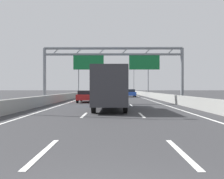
% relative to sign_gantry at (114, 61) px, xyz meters
% --- Properties ---
extents(ground_plane, '(260.00, 260.00, 0.00)m').
position_rel_sign_gantry_xyz_m(ground_plane, '(-0.09, 75.34, -4.80)').
color(ground_plane, '#38383A').
extents(lane_dash_left_0, '(0.16, 3.00, 0.01)m').
position_rel_sign_gantry_xyz_m(lane_dash_left_0, '(-1.89, -21.16, -4.79)').
color(lane_dash_left_0, white).
rests_on(lane_dash_left_0, ground_plane).
extents(lane_dash_left_1, '(0.16, 3.00, 0.01)m').
position_rel_sign_gantry_xyz_m(lane_dash_left_1, '(-1.89, -12.16, -4.79)').
color(lane_dash_left_1, white).
rests_on(lane_dash_left_1, ground_plane).
extents(lane_dash_left_2, '(0.16, 3.00, 0.01)m').
position_rel_sign_gantry_xyz_m(lane_dash_left_2, '(-1.89, -3.16, -4.79)').
color(lane_dash_left_2, white).
rests_on(lane_dash_left_2, ground_plane).
extents(lane_dash_left_3, '(0.16, 3.00, 0.01)m').
position_rel_sign_gantry_xyz_m(lane_dash_left_3, '(-1.89, 5.84, -4.79)').
color(lane_dash_left_3, white).
rests_on(lane_dash_left_3, ground_plane).
extents(lane_dash_left_4, '(0.16, 3.00, 0.01)m').
position_rel_sign_gantry_xyz_m(lane_dash_left_4, '(-1.89, 14.84, -4.79)').
color(lane_dash_left_4, white).
rests_on(lane_dash_left_4, ground_plane).
extents(lane_dash_left_5, '(0.16, 3.00, 0.01)m').
position_rel_sign_gantry_xyz_m(lane_dash_left_5, '(-1.89, 23.84, -4.79)').
color(lane_dash_left_5, white).
rests_on(lane_dash_left_5, ground_plane).
extents(lane_dash_left_6, '(0.16, 3.00, 0.01)m').
position_rel_sign_gantry_xyz_m(lane_dash_left_6, '(-1.89, 32.84, -4.79)').
color(lane_dash_left_6, white).
rests_on(lane_dash_left_6, ground_plane).
extents(lane_dash_left_7, '(0.16, 3.00, 0.01)m').
position_rel_sign_gantry_xyz_m(lane_dash_left_7, '(-1.89, 41.84, -4.79)').
color(lane_dash_left_7, white).
rests_on(lane_dash_left_7, ground_plane).
extents(lane_dash_left_8, '(0.16, 3.00, 0.01)m').
position_rel_sign_gantry_xyz_m(lane_dash_left_8, '(-1.89, 50.84, -4.79)').
color(lane_dash_left_8, white).
rests_on(lane_dash_left_8, ground_plane).
extents(lane_dash_left_9, '(0.16, 3.00, 0.01)m').
position_rel_sign_gantry_xyz_m(lane_dash_left_9, '(-1.89, 59.84, -4.79)').
color(lane_dash_left_9, white).
rests_on(lane_dash_left_9, ground_plane).
extents(lane_dash_left_10, '(0.16, 3.00, 0.01)m').
position_rel_sign_gantry_xyz_m(lane_dash_left_10, '(-1.89, 68.84, -4.79)').
color(lane_dash_left_10, white).
rests_on(lane_dash_left_10, ground_plane).
extents(lane_dash_left_11, '(0.16, 3.00, 0.01)m').
position_rel_sign_gantry_xyz_m(lane_dash_left_11, '(-1.89, 77.84, -4.79)').
color(lane_dash_left_11, white).
rests_on(lane_dash_left_11, ground_plane).
extents(lane_dash_left_12, '(0.16, 3.00, 0.01)m').
position_rel_sign_gantry_xyz_m(lane_dash_left_12, '(-1.89, 86.84, -4.79)').
color(lane_dash_left_12, white).
rests_on(lane_dash_left_12, ground_plane).
extents(lane_dash_left_13, '(0.16, 3.00, 0.01)m').
position_rel_sign_gantry_xyz_m(lane_dash_left_13, '(-1.89, 95.84, -4.79)').
color(lane_dash_left_13, white).
rests_on(lane_dash_left_13, ground_plane).
extents(lane_dash_left_14, '(0.16, 3.00, 0.01)m').
position_rel_sign_gantry_xyz_m(lane_dash_left_14, '(-1.89, 104.84, -4.79)').
color(lane_dash_left_14, white).
rests_on(lane_dash_left_14, ground_plane).
extents(lane_dash_left_15, '(0.16, 3.00, 0.01)m').
position_rel_sign_gantry_xyz_m(lane_dash_left_15, '(-1.89, 113.84, -4.79)').
color(lane_dash_left_15, white).
rests_on(lane_dash_left_15, ground_plane).
extents(lane_dash_left_16, '(0.16, 3.00, 0.01)m').
position_rel_sign_gantry_xyz_m(lane_dash_left_16, '(-1.89, 122.84, -4.79)').
color(lane_dash_left_16, white).
rests_on(lane_dash_left_16, ground_plane).
extents(lane_dash_left_17, '(0.16, 3.00, 0.01)m').
position_rel_sign_gantry_xyz_m(lane_dash_left_17, '(-1.89, 131.84, -4.79)').
color(lane_dash_left_17, white).
rests_on(lane_dash_left_17, ground_plane).
extents(lane_dash_right_0, '(0.16, 3.00, 0.01)m').
position_rel_sign_gantry_xyz_m(lane_dash_right_0, '(1.71, -21.16, -4.79)').
color(lane_dash_right_0, white).
rests_on(lane_dash_right_0, ground_plane).
extents(lane_dash_right_1, '(0.16, 3.00, 0.01)m').
position_rel_sign_gantry_xyz_m(lane_dash_right_1, '(1.71, -12.16, -4.79)').
color(lane_dash_right_1, white).
rests_on(lane_dash_right_1, ground_plane).
extents(lane_dash_right_2, '(0.16, 3.00, 0.01)m').
position_rel_sign_gantry_xyz_m(lane_dash_right_2, '(1.71, -3.16, -4.79)').
color(lane_dash_right_2, white).
rests_on(lane_dash_right_2, ground_plane).
extents(lane_dash_right_3, '(0.16, 3.00, 0.01)m').
position_rel_sign_gantry_xyz_m(lane_dash_right_3, '(1.71, 5.84, -4.79)').
color(lane_dash_right_3, white).
rests_on(lane_dash_right_3, ground_plane).
extents(lane_dash_right_4, '(0.16, 3.00, 0.01)m').
position_rel_sign_gantry_xyz_m(lane_dash_right_4, '(1.71, 14.84, -4.79)').
color(lane_dash_right_4, white).
rests_on(lane_dash_right_4, ground_plane).
extents(lane_dash_right_5, '(0.16, 3.00, 0.01)m').
position_rel_sign_gantry_xyz_m(lane_dash_right_5, '(1.71, 23.84, -4.79)').
color(lane_dash_right_5, white).
rests_on(lane_dash_right_5, ground_plane).
extents(lane_dash_right_6, '(0.16, 3.00, 0.01)m').
position_rel_sign_gantry_xyz_m(lane_dash_right_6, '(1.71, 32.84, -4.79)').
color(lane_dash_right_6, white).
rests_on(lane_dash_right_6, ground_plane).
extents(lane_dash_right_7, '(0.16, 3.00, 0.01)m').
position_rel_sign_gantry_xyz_m(lane_dash_right_7, '(1.71, 41.84, -4.79)').
color(lane_dash_right_7, white).
rests_on(lane_dash_right_7, ground_plane).
extents(lane_dash_right_8, '(0.16, 3.00, 0.01)m').
position_rel_sign_gantry_xyz_m(lane_dash_right_8, '(1.71, 50.84, -4.79)').
color(lane_dash_right_8, white).
rests_on(lane_dash_right_8, ground_plane).
extents(lane_dash_right_9, '(0.16, 3.00, 0.01)m').
position_rel_sign_gantry_xyz_m(lane_dash_right_9, '(1.71, 59.84, -4.79)').
color(lane_dash_right_9, white).
rests_on(lane_dash_right_9, ground_plane).
extents(lane_dash_right_10, '(0.16, 3.00, 0.01)m').
position_rel_sign_gantry_xyz_m(lane_dash_right_10, '(1.71, 68.84, -4.79)').
color(lane_dash_right_10, white).
rests_on(lane_dash_right_10, ground_plane).
extents(lane_dash_right_11, '(0.16, 3.00, 0.01)m').
position_rel_sign_gantry_xyz_m(lane_dash_right_11, '(1.71, 77.84, -4.79)').
color(lane_dash_right_11, white).
rests_on(lane_dash_right_11, ground_plane).
extents(lane_dash_right_12, '(0.16, 3.00, 0.01)m').
position_rel_sign_gantry_xyz_m(lane_dash_right_12, '(1.71, 86.84, -4.79)').
color(lane_dash_right_12, white).
rests_on(lane_dash_right_12, ground_plane).
extents(lane_dash_right_13, '(0.16, 3.00, 0.01)m').
position_rel_sign_gantry_xyz_m(lane_dash_right_13, '(1.71, 95.84, -4.79)').
color(lane_dash_right_13, white).
rests_on(lane_dash_right_13, ground_plane).
extents(lane_dash_right_14, '(0.16, 3.00, 0.01)m').
position_rel_sign_gantry_xyz_m(lane_dash_right_14, '(1.71, 104.84, -4.79)').
color(lane_dash_right_14, white).
rests_on(lane_dash_right_14, ground_plane).
extents(lane_dash_right_15, '(0.16, 3.00, 0.01)m').
position_rel_sign_gantry_xyz_m(lane_dash_right_15, '(1.71, 113.84, -4.79)').
color(lane_dash_right_15, white).
rests_on(lane_dash_right_15, ground_plane).
extents(lane_dash_right_16, '(0.16, 3.00, 0.01)m').
position_rel_sign_gantry_xyz_m(lane_dash_right_16, '(1.71, 122.84, -4.79)').
color(lane_dash_right_16, white).
rests_on(lane_dash_right_16, ground_plane).
extents(lane_dash_right_17, '(0.16, 3.00, 0.01)m').
position_rel_sign_gantry_xyz_m(lane_dash_right_17, '(1.71, 131.84, -4.79)').
color(lane_dash_right_17, white).
rests_on(lane_dash_right_17, ground_plane).
extents(edge_line_left, '(0.16, 176.00, 0.01)m').
position_rel_sign_gantry_xyz_m(edge_line_left, '(-5.34, 63.34, -4.79)').
color(edge_line_left, white).
rests_on(edge_line_left, ground_plane).
extents(edge_line_right, '(0.16, 176.00, 0.01)m').
position_rel_sign_gantry_xyz_m(edge_line_right, '(5.16, 63.34, -4.79)').
color(edge_line_right, white).
rests_on(edge_line_right, ground_plane).
extents(barrier_left, '(0.45, 220.00, 0.95)m').
position_rel_sign_gantry_xyz_m(barrier_left, '(-6.99, 85.34, -4.32)').
color(barrier_left, '#9E9E99').
rests_on(barrier_left, ground_plane).
extents(barrier_right, '(0.45, 220.00, 0.95)m').
position_rel_sign_gantry_xyz_m(barrier_right, '(6.81, 85.34, -4.32)').
color(barrier_right, '#9E9E99').
rests_on(barrier_right, ground_plane).
extents(sign_gantry, '(15.80, 0.36, 6.36)m').
position_rel_sign_gantry_xyz_m(sign_gantry, '(0.00, 0.00, 0.00)').
color(sign_gantry, gray).
rests_on(sign_gantry, ground_plane).
extents(streetlamp_left_near, '(2.58, 0.28, 9.50)m').
position_rel_sign_gantry_xyz_m(streetlamp_left_near, '(-7.55, -11.32, 0.60)').
color(streetlamp_left_near, slate).
rests_on(streetlamp_left_near, ground_plane).
extents(streetlamp_left_mid, '(2.58, 0.28, 9.50)m').
position_rel_sign_gantry_xyz_m(streetlamp_left_mid, '(-7.55, 26.78, 0.60)').
color(streetlamp_left_mid, slate).
rests_on(streetlamp_left_mid, ground_plane).
extents(streetlamp_right_mid, '(2.58, 0.28, 9.50)m').
position_rel_sign_gantry_xyz_m(streetlamp_right_mid, '(7.38, 26.78, 0.60)').
color(streetlamp_right_mid, slate).
rests_on(streetlamp_right_mid, ground_plane).
extents(streetlamp_left_far, '(2.58, 0.28, 9.50)m').
position_rel_sign_gantry_xyz_m(streetlamp_left_far, '(-7.55, 64.88, 0.60)').
color(streetlamp_left_far, slate).
rests_on(streetlamp_left_far, ground_plane).
extents(streetlamp_right_far, '(2.58, 0.28, 9.50)m').
position_rel_sign_gantry_xyz_m(streetlamp_right_far, '(7.38, 64.88, 0.60)').
color(streetlamp_right_far, slate).
rests_on(streetlamp_right_far, ground_plane).
extents(streetlamp_left_distant, '(2.58, 0.28, 9.50)m').
position_rel_sign_gantry_xyz_m(streetlamp_left_distant, '(-7.55, 102.98, 0.60)').
color(streetlamp_left_distant, slate).
rests_on(streetlamp_left_distant, ground_plane).
extents(streetlamp_right_distant, '(2.58, 0.28, 9.50)m').
position_rel_sign_gantry_xyz_m(streetlamp_right_distant, '(7.38, 102.98, 0.60)').
color(streetlamp_right_distant, slate).
rests_on(streetlamp_right_distant, ground_plane).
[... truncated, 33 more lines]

